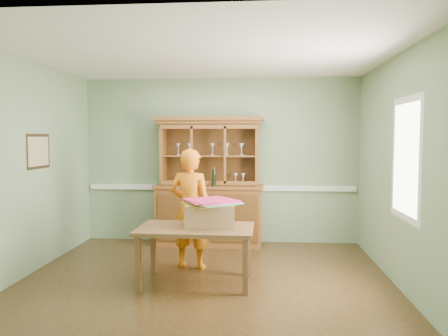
# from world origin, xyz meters

# --- Properties ---
(floor) EXTENTS (4.50, 4.50, 0.00)m
(floor) POSITION_xyz_m (0.00, 0.00, 0.00)
(floor) COLOR #4C3318
(floor) RESTS_ON ground
(ceiling) EXTENTS (4.50, 4.50, 0.00)m
(ceiling) POSITION_xyz_m (0.00, 0.00, 2.70)
(ceiling) COLOR white
(ceiling) RESTS_ON wall_back
(wall_back) EXTENTS (4.50, 0.00, 4.50)m
(wall_back) POSITION_xyz_m (0.00, 2.00, 1.35)
(wall_back) COLOR gray
(wall_back) RESTS_ON floor
(wall_left) EXTENTS (0.00, 4.00, 4.00)m
(wall_left) POSITION_xyz_m (-2.25, 0.00, 1.35)
(wall_left) COLOR gray
(wall_left) RESTS_ON floor
(wall_right) EXTENTS (0.00, 4.00, 4.00)m
(wall_right) POSITION_xyz_m (2.25, 0.00, 1.35)
(wall_right) COLOR gray
(wall_right) RESTS_ON floor
(wall_front) EXTENTS (4.50, 0.00, 4.50)m
(wall_front) POSITION_xyz_m (0.00, -2.00, 1.35)
(wall_front) COLOR gray
(wall_front) RESTS_ON floor
(chair_rail) EXTENTS (4.41, 0.05, 0.08)m
(chair_rail) POSITION_xyz_m (0.00, 1.98, 0.90)
(chair_rail) COLOR white
(chair_rail) RESTS_ON wall_back
(framed_map) EXTENTS (0.03, 0.60, 0.46)m
(framed_map) POSITION_xyz_m (-2.23, 0.30, 1.55)
(framed_map) COLOR #2F2013
(framed_map) RESTS_ON wall_left
(window_panel) EXTENTS (0.03, 0.96, 1.36)m
(window_panel) POSITION_xyz_m (2.23, -0.30, 1.50)
(window_panel) COLOR white
(window_panel) RESTS_ON wall_right
(china_hutch) EXTENTS (1.75, 0.58, 2.06)m
(china_hutch) POSITION_xyz_m (-0.16, 1.77, 0.73)
(china_hutch) COLOR brown
(china_hutch) RESTS_ON floor
(dining_table) EXTENTS (1.36, 0.83, 0.68)m
(dining_table) POSITION_xyz_m (-0.10, -0.14, 0.60)
(dining_table) COLOR brown
(dining_table) RESTS_ON floor
(cardboard_box) EXTENTS (0.61, 0.50, 0.27)m
(cardboard_box) POSITION_xyz_m (0.07, -0.06, 0.81)
(cardboard_box) COLOR tan
(cardboard_box) RESTS_ON dining_table
(kite_stack) EXTENTS (0.72, 0.72, 0.05)m
(kite_stack) POSITION_xyz_m (0.08, -0.07, 0.97)
(kite_stack) COLOR yellow
(kite_stack) RESTS_ON cardboard_box
(person) EXTENTS (0.65, 0.50, 1.59)m
(person) POSITION_xyz_m (-0.26, 0.48, 0.79)
(person) COLOR orange
(person) RESTS_ON floor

